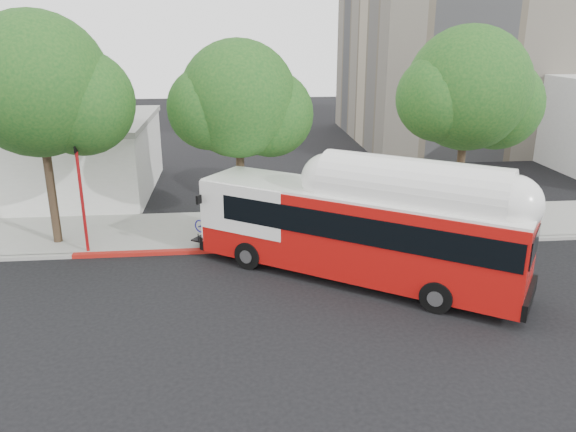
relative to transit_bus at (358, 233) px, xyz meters
name	(u,v)px	position (x,y,z in m)	size (l,w,h in m)	color
ground	(274,291)	(-3.17, -0.78, -1.80)	(120.00, 120.00, 0.00)	black
sidewalk	(263,228)	(-3.17, 5.72, -1.73)	(60.00, 5.00, 0.15)	gray
curb_strip	(267,249)	(-3.17, 3.12, -1.73)	(60.00, 0.30, 0.15)	gray
red_curb_segment	(195,251)	(-6.17, 3.12, -1.72)	(10.00, 0.32, 0.16)	#9D1711
street_tree_left	(50,90)	(-11.70, 4.78, 4.80)	(6.67, 5.80, 9.74)	#2D2116
street_tree_mid	(248,104)	(-3.76, 5.28, 4.10)	(5.75, 5.00, 8.62)	#2D2116
street_tree_right	(477,93)	(6.27, 5.08, 4.45)	(6.21, 5.40, 9.18)	#2D2116
low_commercial_bldg	(5,157)	(-17.17, 13.22, 0.35)	(16.20, 10.20, 4.25)	silver
transit_bus	(358,233)	(0.00, 0.00, 0.00)	(12.00, 9.27, 3.86)	#B50F0C
signal_pole	(82,200)	(-10.62, 3.46, 0.55)	(0.13, 0.43, 4.58)	#AA1214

